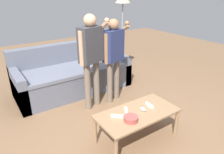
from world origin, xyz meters
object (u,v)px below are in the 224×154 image
Objects in this scene: coffee_table at (137,115)px; game_remote_nunchuk at (143,109)px; player_center at (91,52)px; player_right at (113,52)px; couch at (73,75)px; snack_bowl at (131,119)px; floor_lamp at (123,5)px; game_remote_wand_far at (117,116)px; game_remote_wand_spare at (150,105)px; game_remote_wand_near at (126,111)px.

coffee_table is 0.11m from game_remote_nunchuk.
player_center is 1.07× the size of player_right.
couch is 1.96m from snack_bowl.
floor_lamp is at bearing 56.13° from snack_bowl.
game_remote_nunchuk is at bearing -103.92° from player_right.
game_remote_wand_far is at bearing -96.45° from couch.
floor_lamp is 2.65m from game_remote_wand_far.
snack_bowl is at bearing -152.44° from coffee_table.
floor_lamp is 13.06× the size of game_remote_wand_far.
snack_bowl is at bearing -93.28° from couch.
snack_bowl reaches higher than game_remote_wand_far.
couch is 1.86m from game_remote_wand_spare.
couch reaches higher than coffee_table.
coffee_table is 12.07× the size of game_remote_nunchuk.
game_remote_wand_spare is (0.15, 0.04, -0.01)m from game_remote_nunchuk.
couch is at bearing 90.50° from player_center.
player_center is (-1.26, -0.89, -0.59)m from floor_lamp.
floor_lamp is at bearing 54.98° from game_remote_wand_near.
player_right is (0.41, -0.01, -0.06)m from player_center.
snack_bowl is 1.35m from player_right.
game_remote_nunchuk is (0.08, -0.01, 0.07)m from coffee_table.
game_remote_wand_far is (-0.28, 0.06, 0.06)m from coffee_table.
player_center is 11.07× the size of game_remote_wand_far.
player_right is 10.05× the size of game_remote_wand_near.
player_right is at bearing 64.47° from game_remote_wand_near.
game_remote_wand_spare is at bearing -96.24° from player_right.
game_remote_wand_near is at bearing 68.98° from snack_bowl.
game_remote_wand_near is at bearing 140.35° from coffee_table.
game_remote_nunchuk is at bearing -8.51° from coffee_table.
player_right is at bearing 71.92° from coffee_table.
game_remote_nunchuk is at bearing -28.78° from game_remote_wand_near.
couch is 1.08m from player_right.
coffee_table is 0.29m from game_remote_wand_far.
couch is 1.50× the size of player_right.
floor_lamp is 1.26× the size of player_right.
game_remote_wand_near is at bearing 151.22° from game_remote_nunchuk.
floor_lamp is 2.54m from game_remote_wand_near.
floor_lamp reaches higher than couch.
coffee_table is 0.59× the size of floor_lamp.
game_remote_wand_far is at bearing -167.85° from game_remote_wand_near.
coffee_table is at bearing -39.65° from game_remote_wand_near.
coffee_table is 0.74× the size of player_right.
player_center is 0.42m from player_right.
floor_lamp is (1.38, 2.06, 1.11)m from snack_bowl.
coffee_table is at bearing -173.64° from game_remote_wand_spare.
couch reaches higher than game_remote_wand_far.
player_right is 1.14m from game_remote_wand_spare.
game_remote_nunchuk is 0.05× the size of floor_lamp.
couch is 1.81m from game_remote_wand_far.
couch reaches higher than game_remote_wand_near.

